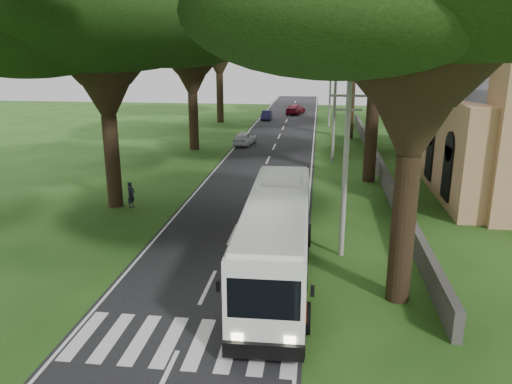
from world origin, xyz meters
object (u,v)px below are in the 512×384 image
Objects in this scene: church at (512,113)px; pole_far at (330,92)px; coach_bus at (277,236)px; pole_near at (345,169)px; pole_mid at (334,113)px; distant_car_a at (245,138)px; distant_car_c at (295,109)px; distant_car_b at (267,115)px; pedestrian at (131,195)px.

church is 27.41m from pole_far.
pole_far is 0.66× the size of coach_bus.
pole_mid is at bearing 90.00° from pole_near.
distant_car_c reaches higher than distant_car_a.
pole_mid is 31.83m from distant_car_c.
pole_mid reaches higher than distant_car_b.
pole_near reaches higher than distant_car_c.
pole_far is 16.18m from distant_car_a.
church is at bearing -63.18° from pole_far.
pole_mid reaches higher than coach_bus.
pole_near is 1.00× the size of pole_far.
pole_far is 2.01× the size of distant_car_a.
pedestrian reaches higher than distant_car_c.
distant_car_b is at bearing -81.21° from distant_car_a.
church is at bearing -19.81° from pole_mid.
pedestrian is (-4.15, -39.15, 0.16)m from distant_car_b.
pole_far is at bearing 116.82° from church.
distant_car_a is at bearing 6.88° from pedestrian.
pole_mid is at bearing 112.50° from distant_car_c.
church reaches higher than distant_car_a.
coach_bus is at bearing -134.88° from pole_near.
pedestrian is at bearing -109.93° from pole_far.
church is at bearing -51.04° from pedestrian.
pole_near and pole_far have the same top height.
pole_near is 28.22m from distant_car_a.
distant_car_a is (-5.70, 29.49, -1.20)m from coach_bus.
pedestrian reaches higher than distant_car_b.
coach_bus is 3.30× the size of distant_car_b.
coach_bus is 30.06m from distant_car_a.
distant_car_b is (-8.25, 24.94, -3.55)m from pole_mid.
distant_car_c is at bearing 7.85° from pedestrian.
distant_car_c is (-1.90, 54.11, -1.19)m from coach_bus.
pole_near is 51.63m from distant_car_c.
church reaches higher than pole_near.
pole_near is 4.57m from coach_bus.
distant_car_c is (-4.70, 51.30, -3.46)m from pole_near.
church is at bearing -55.35° from distant_car_b.
distant_car_c is at bearing 115.52° from church.
pedestrian is (-24.77, -9.76, -4.11)m from church.
distant_car_a is at bearing 95.19° from distant_car_c.
pole_far is at bearing 90.00° from pole_mid.
pole_near is at bearing 44.03° from coach_bus.
coach_bus is at bearing 105.97° from distant_car_c.
pole_far is (0.00, 20.00, 0.00)m from pole_mid.
pole_mid is 1.68× the size of distant_car_c.
pole_mid reaches higher than pedestrian.
pole_far is at bearing -112.97° from distant_car_a.
coach_bus is at bearing -83.88° from distant_car_b.
coach_bus is (-15.16, -18.36, -3.00)m from church.
pole_near reaches higher than coach_bus.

